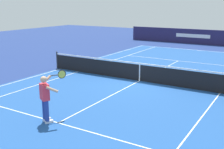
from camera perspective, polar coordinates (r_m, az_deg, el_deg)
ground_plane at (r=15.08m, az=5.60°, el=-1.30°), size 60.00×60.00×0.00m
court_slab at (r=15.08m, az=5.60°, el=-1.30°), size 24.20×11.40×0.00m
court_line_markings at (r=15.08m, az=5.60°, el=-1.28°), size 23.85×11.05×0.01m
tennis_net at (r=14.95m, az=5.64°, el=0.52°), size 0.10×11.70×1.08m
stadium_barrier at (r=29.86m, az=19.21°, el=7.12°), size 0.26×17.00×1.50m
tennis_player_near at (r=9.88m, az=-13.31°, el=-4.35°), size 1.19×0.75×1.70m
tennis_ball at (r=16.13m, az=18.10°, el=-0.80°), size 0.07×0.07×0.07m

